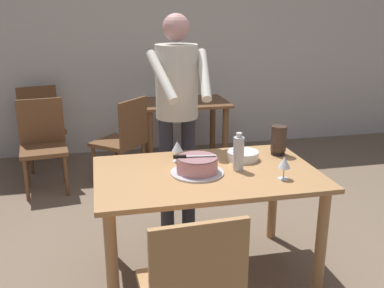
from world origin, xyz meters
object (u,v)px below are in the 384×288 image
object	(u,v)px
plate_stack	(243,155)
wine_glass_far	(177,147)
main_dining_table	(206,188)
cake_on_platter	(197,166)
cake_knife	(186,156)
background_chair_2	(41,123)
water_bottle	(239,153)
hurricane_lamp	(279,140)
background_chair_0	(43,142)
person_cutting_cake	(177,102)
background_table	(183,115)
background_chair_1	(124,138)
wine_glass_near	(284,163)

from	to	relation	value
plate_stack	wine_glass_far	world-z (taller)	wine_glass_far
main_dining_table	cake_on_platter	xyz separation A→B (m)	(-0.07, -0.02, 0.17)
main_dining_table	cake_knife	bearing A→B (deg)	-174.78
cake_knife	background_chair_2	size ratio (longest dim) A/B	0.30
wine_glass_far	background_chair_2	bearing A→B (deg)	116.20
cake_on_platter	water_bottle	bearing A→B (deg)	0.59
cake_knife	hurricane_lamp	bearing A→B (deg)	18.15
wine_glass_far	background_chair_0	xyz separation A→B (m)	(-1.06, 1.57, -0.36)
person_cutting_cake	background_table	bearing A→B (deg)	77.04
water_bottle	background_chair_0	distance (m)	2.33
main_dining_table	cake_on_platter	world-z (taller)	cake_on_platter
background_chair_0	background_chair_1	xyz separation A→B (m)	(0.79, -0.03, 0.00)
water_bottle	background_table	world-z (taller)	water_bottle
main_dining_table	background_table	xyz separation A→B (m)	(0.30, 2.26, -0.06)
person_cutting_cake	wine_glass_near	bearing A→B (deg)	-61.14
wine_glass_near	background_table	size ratio (longest dim) A/B	0.14
person_cutting_cake	background_chair_1	world-z (taller)	person_cutting_cake
wine_glass_near	wine_glass_far	xyz separation A→B (m)	(-0.57, 0.46, 0.00)
background_chair_2	hurricane_lamp	bearing A→B (deg)	-51.33
wine_glass_near	wine_glass_far	size ratio (longest dim) A/B	1.00
background_chair_1	background_chair_2	xyz separation A→B (m)	(-0.89, 0.80, 0.00)
hurricane_lamp	main_dining_table	bearing A→B (deg)	-158.98
background_chair_0	wine_glass_near	bearing A→B (deg)	-51.23
plate_stack	background_chair_1	distance (m)	1.78
main_dining_table	plate_stack	xyz separation A→B (m)	(0.30, 0.17, 0.15)
main_dining_table	hurricane_lamp	distance (m)	0.66
main_dining_table	wine_glass_near	bearing A→B (deg)	-27.96
cake_on_platter	wine_glass_far	world-z (taller)	wine_glass_far
plate_stack	person_cutting_cake	size ratio (longest dim) A/B	0.13
main_dining_table	person_cutting_cake	xyz separation A→B (m)	(-0.06, 0.67, 0.44)
cake_knife	person_cutting_cake	bearing A→B (deg)	83.72
cake_knife	background_chair_2	distance (m)	2.86
hurricane_lamp	background_chair_2	size ratio (longest dim) A/B	0.23
background_table	person_cutting_cake	bearing A→B (deg)	-102.96
background_chair_0	background_chair_1	size ratio (longest dim) A/B	1.00
background_table	background_chair_2	distance (m)	1.64
background_chair_2	wine_glass_far	bearing A→B (deg)	-63.80
water_bottle	background_table	size ratio (longest dim) A/B	0.25
wine_glass_far	background_table	size ratio (longest dim) A/B	0.14
water_bottle	background_table	distance (m)	2.30
background_table	background_chair_0	size ratio (longest dim) A/B	1.11
cake_knife	plate_stack	xyz separation A→B (m)	(0.44, 0.19, -0.09)
cake_knife	background_table	bearing A→B (deg)	79.00
cake_on_platter	background_table	bearing A→B (deg)	80.77
plate_stack	background_chair_0	distance (m)	2.24
main_dining_table	water_bottle	bearing A→B (deg)	-4.95
cake_knife	hurricane_lamp	size ratio (longest dim) A/B	1.29
main_dining_table	cake_on_platter	size ratio (longest dim) A/B	4.18
wine_glass_near	person_cutting_cake	xyz separation A→B (m)	(-0.49, 0.89, 0.22)
person_cutting_cake	background_chair_0	world-z (taller)	person_cutting_cake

